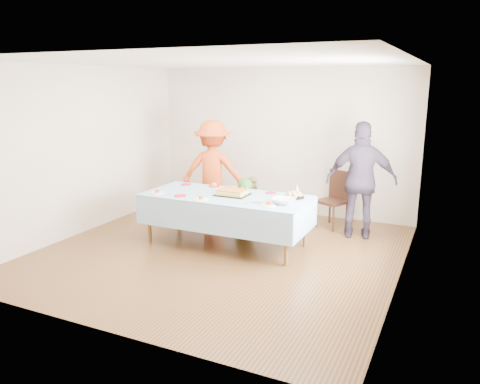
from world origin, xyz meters
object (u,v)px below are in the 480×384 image
object	(u,v)px
party_table	(226,199)
birthday_cake	(232,192)
dining_chair	(335,196)
adult_left	(213,171)

from	to	relation	value
party_table	birthday_cake	xyz separation A→B (m)	(0.08, 0.05, 0.10)
birthday_cake	dining_chair	world-z (taller)	dining_chair
party_table	dining_chair	distance (m)	2.08
dining_chair	adult_left	bearing A→B (deg)	-142.55
adult_left	party_table	bearing A→B (deg)	110.26
dining_chair	adult_left	world-z (taller)	adult_left
party_table	birthday_cake	bearing A→B (deg)	29.47
party_table	adult_left	xyz separation A→B (m)	(-0.84, 1.14, 0.17)
birthday_cake	adult_left	size ratio (longest dim) A/B	0.27
birthday_cake	dining_chair	distance (m)	2.00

